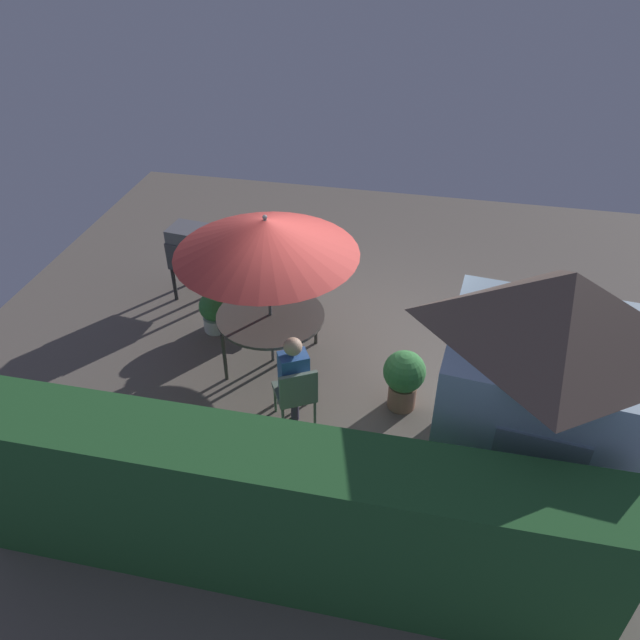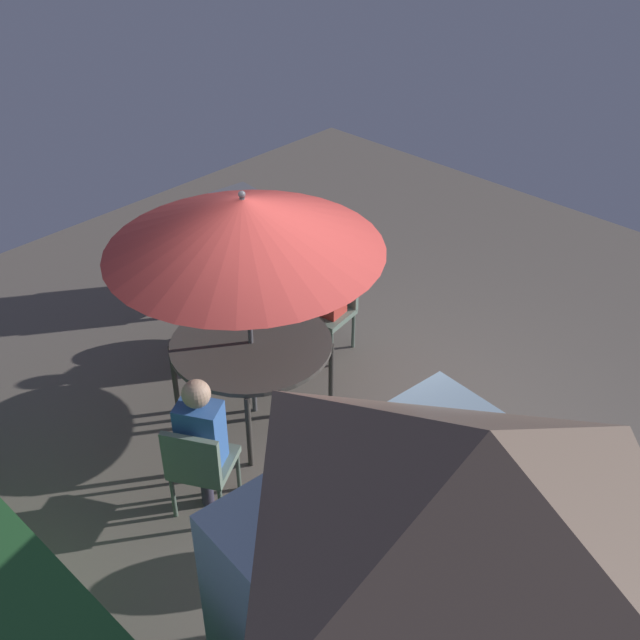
% 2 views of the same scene
% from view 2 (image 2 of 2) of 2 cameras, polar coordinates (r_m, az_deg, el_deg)
% --- Properties ---
extents(ground_plane, '(11.00, 11.00, 0.00)m').
position_cam_2_polar(ground_plane, '(7.17, 3.04, -8.41)').
color(ground_plane, '#6B6056').
extents(patio_table, '(1.45, 1.45, 0.79)m').
position_cam_2_polar(patio_table, '(6.99, -5.03, -1.97)').
color(patio_table, '#47423D').
rests_on(patio_table, ground).
extents(patio_umbrella, '(2.32, 2.32, 2.25)m').
position_cam_2_polar(patio_umbrella, '(6.35, -5.57, 6.93)').
color(patio_umbrella, '#4C4C51').
rests_on(patio_umbrella, ground).
extents(bbq_grill, '(0.75, 0.58, 1.20)m').
position_cam_2_polar(bbq_grill, '(8.74, -5.51, 6.79)').
color(bbq_grill, '#47474C').
rests_on(bbq_grill, ground).
extents(chair_near_shed, '(0.52, 0.53, 0.90)m').
position_cam_2_polar(chair_near_shed, '(7.94, 0.83, 1.17)').
color(chair_near_shed, slate).
rests_on(chair_near_shed, ground).
extents(chair_far_side, '(0.63, 0.63, 0.90)m').
position_cam_2_polar(chair_far_side, '(6.24, -8.78, -10.27)').
color(chair_far_side, slate).
rests_on(chair_far_side, ground).
extents(potted_plant_by_shed, '(0.44, 0.44, 0.63)m').
position_cam_2_polar(potted_plant_by_shed, '(8.15, -6.96, 0.31)').
color(potted_plant_by_shed, silver).
rests_on(potted_plant_by_shed, ground).
extents(potted_plant_by_grill, '(0.53, 0.53, 0.83)m').
position_cam_2_polar(potted_plant_by_grill, '(5.91, 3.60, -13.57)').
color(potted_plant_by_grill, '#936651').
rests_on(potted_plant_by_grill, ground).
extents(person_in_red, '(0.37, 0.29, 1.26)m').
position_cam_2_polar(person_in_red, '(7.74, 0.49, 2.52)').
color(person_in_red, '#CC3D33').
rests_on(person_in_red, ground).
extents(person_in_blue, '(0.41, 0.37, 1.26)m').
position_cam_2_polar(person_in_blue, '(6.11, -8.70, -7.98)').
color(person_in_blue, '#3866B2').
rests_on(person_in_blue, ground).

